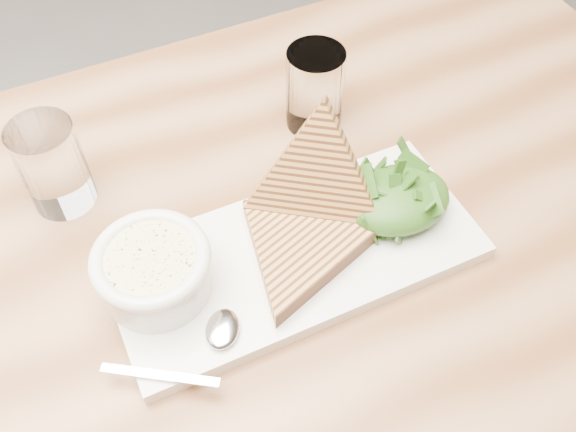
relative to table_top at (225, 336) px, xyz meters
name	(u,v)px	position (x,y,z in m)	size (l,w,h in m)	color
table_top	(225,336)	(0.00, 0.00, 0.00)	(1.29, 0.86, 0.04)	#986C48
table_leg_br	(462,155)	(0.60, 0.38, -0.36)	(0.06, 0.06, 0.68)	#986C48
platter	(296,255)	(0.09, 0.04, 0.03)	(0.37, 0.17, 0.02)	white
soup_bowl	(155,275)	(-0.05, 0.06, 0.06)	(0.10, 0.10, 0.04)	white
soup	(150,260)	(-0.05, 0.06, 0.08)	(0.09, 0.09, 0.01)	beige
bowl_rim	(150,258)	(-0.05, 0.06, 0.09)	(0.11, 0.11, 0.01)	white
sandwich_flat	(299,252)	(0.09, 0.03, 0.05)	(0.16, 0.16, 0.02)	#B37A3F
sandwich_lean	(317,177)	(0.13, 0.08, 0.09)	(0.16, 0.16, 0.09)	#B37A3F
salad_base	(398,199)	(0.21, 0.05, 0.06)	(0.11, 0.09, 0.04)	black
arugula_pile	(399,196)	(0.21, 0.05, 0.06)	(0.11, 0.10, 0.05)	#3B6F1D
spoon_bowl	(222,329)	(0.00, -0.01, 0.04)	(0.03, 0.04, 0.01)	silver
spoon_handle	(160,375)	(-0.07, -0.04, 0.04)	(0.11, 0.01, 0.00)	silver
glass_near	(53,166)	(-0.11, 0.22, 0.07)	(0.07, 0.07, 0.10)	white
glass_far	(315,89)	(0.19, 0.22, 0.07)	(0.07, 0.07, 0.10)	white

